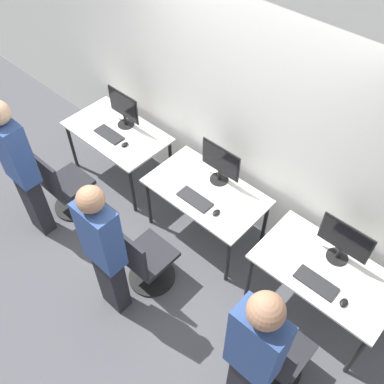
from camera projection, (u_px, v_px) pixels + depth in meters
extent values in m
plane|color=#4C4C51|center=(183.00, 252.00, 4.65)|extent=(20.00, 20.00, 0.00)
cube|color=silver|center=(242.00, 113.00, 4.02)|extent=(12.00, 0.05, 2.80)
cube|color=silver|center=(116.00, 131.00, 4.92)|extent=(1.21, 0.71, 0.02)
cylinder|color=black|center=(72.00, 146.00, 5.29)|extent=(0.04, 0.04, 0.68)
cylinder|color=black|center=(133.00, 191.00, 4.79)|extent=(0.04, 0.04, 0.68)
cylinder|color=black|center=(110.00, 123.00, 5.59)|extent=(0.04, 0.04, 0.68)
cylinder|color=black|center=(171.00, 163.00, 5.09)|extent=(0.04, 0.04, 0.68)
cylinder|color=black|center=(126.00, 124.00, 4.98)|extent=(0.19, 0.19, 0.01)
cylinder|color=black|center=(125.00, 120.00, 4.93)|extent=(0.04, 0.04, 0.12)
cube|color=black|center=(123.00, 105.00, 4.78)|extent=(0.46, 0.01, 0.32)
cube|color=black|center=(123.00, 105.00, 4.78)|extent=(0.44, 0.01, 0.30)
cube|color=#262628|center=(109.00, 134.00, 4.85)|extent=(0.37, 0.16, 0.02)
ellipsoid|color=black|center=(125.00, 145.00, 4.73)|extent=(0.06, 0.09, 0.03)
cylinder|color=black|center=(75.00, 205.00, 5.07)|extent=(0.48, 0.48, 0.03)
cylinder|color=black|center=(72.00, 195.00, 4.93)|extent=(0.04, 0.04, 0.35)
cube|color=#232328|center=(68.00, 183.00, 4.78)|extent=(0.44, 0.44, 0.05)
cube|color=#232328|center=(48.00, 177.00, 4.50)|extent=(0.40, 0.04, 0.44)
cube|color=#232328|center=(35.00, 203.00, 4.59)|extent=(0.25, 0.16, 0.80)
cube|color=navy|center=(14.00, 152.00, 4.03)|extent=(0.36, 0.20, 0.69)
cube|color=silver|center=(206.00, 191.00, 4.30)|extent=(1.21, 0.71, 0.02)
cylinder|color=black|center=(149.00, 203.00, 4.67)|extent=(0.04, 0.04, 0.68)
cylinder|color=black|center=(228.00, 261.00, 4.17)|extent=(0.04, 0.04, 0.68)
cylinder|color=black|center=(187.00, 173.00, 4.97)|extent=(0.04, 0.04, 0.68)
cylinder|color=black|center=(264.00, 224.00, 4.47)|extent=(0.04, 0.04, 0.68)
cylinder|color=black|center=(219.00, 179.00, 4.39)|extent=(0.19, 0.19, 0.01)
cylinder|color=black|center=(219.00, 175.00, 4.34)|extent=(0.04, 0.04, 0.12)
cube|color=black|center=(221.00, 160.00, 4.19)|extent=(0.46, 0.01, 0.32)
cube|color=black|center=(220.00, 160.00, 4.19)|extent=(0.44, 0.01, 0.30)
cube|color=#262628|center=(195.00, 199.00, 4.20)|extent=(0.37, 0.16, 0.02)
ellipsoid|color=black|center=(216.00, 213.00, 4.08)|extent=(0.06, 0.09, 0.03)
cylinder|color=black|center=(152.00, 276.00, 4.43)|extent=(0.48, 0.48, 0.03)
cylinder|color=black|center=(151.00, 266.00, 4.29)|extent=(0.04, 0.04, 0.35)
cube|color=#232328|center=(149.00, 255.00, 4.14)|extent=(0.44, 0.44, 0.05)
cube|color=#232328|center=(131.00, 254.00, 3.86)|extent=(0.40, 0.04, 0.44)
cube|color=#232328|center=(112.00, 281.00, 3.97)|extent=(0.25, 0.16, 0.77)
cube|color=navy|center=(100.00, 235.00, 3.44)|extent=(0.36, 0.20, 0.67)
sphere|color=#9E7051|center=(90.00, 199.00, 3.11)|extent=(0.22, 0.22, 0.22)
cube|color=silver|center=(326.00, 271.00, 3.69)|extent=(1.21, 0.71, 0.02)
cylinder|color=black|center=(249.00, 277.00, 4.05)|extent=(0.04, 0.04, 0.68)
cylinder|color=black|center=(356.00, 356.00, 3.55)|extent=(0.04, 0.04, 0.68)
cylinder|color=black|center=(286.00, 238.00, 4.35)|extent=(0.04, 0.04, 0.68)
cylinder|color=black|center=(337.00, 257.00, 3.76)|extent=(0.19, 0.19, 0.01)
cylinder|color=black|center=(339.00, 253.00, 3.71)|extent=(0.04, 0.04, 0.12)
cube|color=black|center=(345.00, 238.00, 3.56)|extent=(0.46, 0.01, 0.32)
cube|color=black|center=(345.00, 239.00, 3.56)|extent=(0.44, 0.01, 0.30)
cube|color=#262628|center=(316.00, 283.00, 3.58)|extent=(0.37, 0.16, 0.02)
ellipsoid|color=black|center=(344.00, 303.00, 3.46)|extent=(0.06, 0.09, 0.03)
cylinder|color=black|center=(274.00, 366.00, 3.81)|extent=(0.48, 0.48, 0.03)
cylinder|color=black|center=(278.00, 358.00, 3.67)|extent=(0.04, 0.04, 0.35)
cube|color=#232328|center=(281.00, 349.00, 3.52)|extent=(0.44, 0.44, 0.05)
cube|color=#232328|center=(271.00, 356.00, 3.24)|extent=(0.40, 0.04, 0.44)
cube|color=#232328|center=(245.00, 384.00, 3.33)|extent=(0.25, 0.16, 0.82)
cube|color=navy|center=(257.00, 345.00, 2.76)|extent=(0.36, 0.20, 0.71)
sphere|color=#9E7051|center=(266.00, 311.00, 2.41)|extent=(0.23, 0.23, 0.23)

